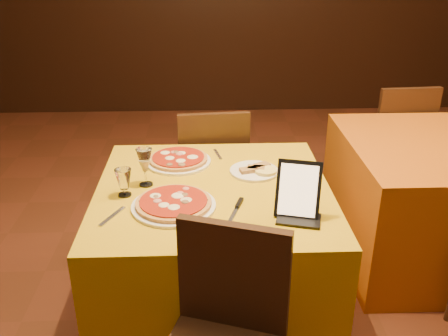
{
  "coord_description": "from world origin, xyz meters",
  "views": [
    {
      "loc": [
        -0.15,
        -2.07,
        1.82
      ],
      "look_at": [
        -0.07,
        0.01,
        0.86
      ],
      "focal_mm": 40.0,
      "sensor_mm": 36.0,
      "label": 1
    }
  ],
  "objects_px": {
    "main_table": "(214,254)",
    "side_table": "(434,201)",
    "chair_side_far": "(391,141)",
    "chair_main_far": "(211,171)",
    "water_glass": "(124,183)",
    "tablet": "(298,189)",
    "wine_glass": "(145,167)",
    "pizza_near": "(174,204)",
    "pizza_far": "(178,160)"
  },
  "relations": [
    {
      "from": "chair_main_far",
      "to": "wine_glass",
      "type": "distance_m",
      "value": 0.92
    },
    {
      "from": "pizza_far",
      "to": "water_glass",
      "type": "distance_m",
      "value": 0.43
    },
    {
      "from": "chair_side_far",
      "to": "wine_glass",
      "type": "xyz_separation_m",
      "value": [
        -1.66,
        -1.25,
        0.39
      ]
    },
    {
      "from": "main_table",
      "to": "chair_side_far",
      "type": "distance_m",
      "value": 1.87
    },
    {
      "from": "pizza_near",
      "to": "side_table",
      "type": "bearing_deg",
      "value": 24.47
    },
    {
      "from": "chair_main_far",
      "to": "chair_side_far",
      "type": "bearing_deg",
      "value": -165.56
    },
    {
      "from": "side_table",
      "to": "water_glass",
      "type": "distance_m",
      "value": 1.89
    },
    {
      "from": "water_glass",
      "to": "wine_glass",
      "type": "bearing_deg",
      "value": 49.73
    },
    {
      "from": "wine_glass",
      "to": "pizza_near",
      "type": "bearing_deg",
      "value": -57.52
    },
    {
      "from": "main_table",
      "to": "side_table",
      "type": "xyz_separation_m",
      "value": [
        1.35,
        0.51,
        0.0
      ]
    },
    {
      "from": "chair_main_far",
      "to": "tablet",
      "type": "relative_size",
      "value": 3.73
    },
    {
      "from": "chair_main_far",
      "to": "chair_side_far",
      "type": "distance_m",
      "value": 1.43
    },
    {
      "from": "main_table",
      "to": "water_glass",
      "type": "height_order",
      "value": "water_glass"
    },
    {
      "from": "chair_main_far",
      "to": "wine_glass",
      "type": "bearing_deg",
      "value": 62.26
    },
    {
      "from": "side_table",
      "to": "wine_glass",
      "type": "relative_size",
      "value": 5.79
    },
    {
      "from": "side_table",
      "to": "water_glass",
      "type": "height_order",
      "value": "water_glass"
    },
    {
      "from": "chair_main_far",
      "to": "pizza_far",
      "type": "distance_m",
      "value": 0.63
    },
    {
      "from": "pizza_near",
      "to": "wine_glass",
      "type": "bearing_deg",
      "value": 122.48
    },
    {
      "from": "main_table",
      "to": "chair_main_far",
      "type": "height_order",
      "value": "chair_main_far"
    },
    {
      "from": "pizza_near",
      "to": "tablet",
      "type": "height_order",
      "value": "tablet"
    },
    {
      "from": "water_glass",
      "to": "side_table",
      "type": "bearing_deg",
      "value": 18.08
    },
    {
      "from": "water_glass",
      "to": "tablet",
      "type": "xyz_separation_m",
      "value": [
        0.75,
        -0.2,
        0.06
      ]
    },
    {
      "from": "tablet",
      "to": "side_table",
      "type": "bearing_deg",
      "value": 53.02
    },
    {
      "from": "side_table",
      "to": "chair_side_far",
      "type": "distance_m",
      "value": 0.79
    },
    {
      "from": "side_table",
      "to": "tablet",
      "type": "xyz_separation_m",
      "value": [
        -1.0,
        -0.78,
        0.49
      ]
    },
    {
      "from": "pizza_far",
      "to": "tablet",
      "type": "bearing_deg",
      "value": -46.94
    },
    {
      "from": "side_table",
      "to": "chair_main_far",
      "type": "relative_size",
      "value": 1.21
    },
    {
      "from": "chair_main_far",
      "to": "chair_side_far",
      "type": "xyz_separation_m",
      "value": [
        1.35,
        0.48,
        0.0
      ]
    },
    {
      "from": "main_table",
      "to": "chair_main_far",
      "type": "relative_size",
      "value": 1.21
    },
    {
      "from": "chair_side_far",
      "to": "water_glass",
      "type": "height_order",
      "value": "chair_side_far"
    },
    {
      "from": "main_table",
      "to": "pizza_far",
      "type": "bearing_deg",
      "value": 120.84
    },
    {
      "from": "tablet",
      "to": "main_table",
      "type": "bearing_deg",
      "value": 157.68
    },
    {
      "from": "pizza_near",
      "to": "pizza_far",
      "type": "distance_m",
      "value": 0.48
    },
    {
      "from": "pizza_near",
      "to": "chair_side_far",
      "type": "bearing_deg",
      "value": 44.13
    },
    {
      "from": "pizza_far",
      "to": "wine_glass",
      "type": "distance_m",
      "value": 0.3
    },
    {
      "from": "chair_main_far",
      "to": "water_glass",
      "type": "relative_size",
      "value": 7.0
    },
    {
      "from": "wine_glass",
      "to": "water_glass",
      "type": "bearing_deg",
      "value": -130.27
    },
    {
      "from": "main_table",
      "to": "pizza_far",
      "type": "height_order",
      "value": "pizza_far"
    },
    {
      "from": "pizza_near",
      "to": "water_glass",
      "type": "xyz_separation_m",
      "value": [
        -0.23,
        0.12,
        0.05
      ]
    },
    {
      "from": "chair_side_far",
      "to": "water_glass",
      "type": "bearing_deg",
      "value": 34.02
    },
    {
      "from": "main_table",
      "to": "water_glass",
      "type": "bearing_deg",
      "value": -171.26
    },
    {
      "from": "side_table",
      "to": "chair_side_far",
      "type": "relative_size",
      "value": 1.21
    },
    {
      "from": "pizza_far",
      "to": "tablet",
      "type": "xyz_separation_m",
      "value": [
        0.53,
        -0.56,
        0.1
      ]
    },
    {
      "from": "side_table",
      "to": "main_table",
      "type": "bearing_deg",
      "value": -159.27
    },
    {
      "from": "side_table",
      "to": "pizza_far",
      "type": "distance_m",
      "value": 1.59
    },
    {
      "from": "chair_side_far",
      "to": "main_table",
      "type": "bearing_deg",
      "value": 40.13
    },
    {
      "from": "main_table",
      "to": "chair_main_far",
      "type": "bearing_deg",
      "value": 90.0
    },
    {
      "from": "chair_side_far",
      "to": "tablet",
      "type": "height_order",
      "value": "tablet"
    },
    {
      "from": "wine_glass",
      "to": "main_table",
      "type": "bearing_deg",
      "value": -7.18
    },
    {
      "from": "tablet",
      "to": "pizza_far",
      "type": "bearing_deg",
      "value": 148.16
    }
  ]
}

